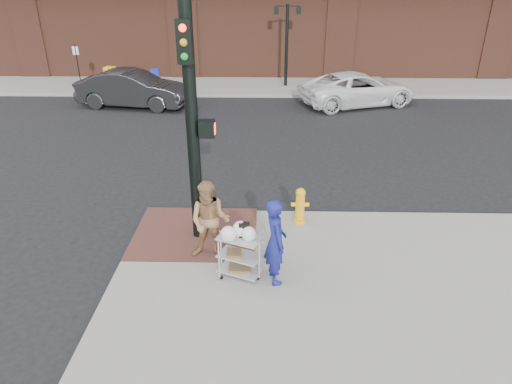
{
  "coord_description": "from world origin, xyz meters",
  "views": [
    {
      "loc": [
        1.03,
        -8.16,
        5.63
      ],
      "look_at": [
        0.81,
        0.83,
        1.25
      ],
      "focal_mm": 32.0,
      "sensor_mm": 36.0,
      "label": 1
    }
  ],
  "objects_px": {
    "lamp_post": "(287,37)",
    "woman_blue": "(276,241)",
    "traffic_signal_pole": "(193,123)",
    "sedan_dark": "(133,89)",
    "minivan_white": "(358,89)",
    "utility_cart": "(240,252)",
    "fire_hydrant": "(300,205)",
    "pedestrian_tan": "(210,221)"
  },
  "relations": [
    {
      "from": "fire_hydrant",
      "to": "sedan_dark",
      "type": "bearing_deg",
      "value": 122.56
    },
    {
      "from": "pedestrian_tan",
      "to": "utility_cart",
      "type": "xyz_separation_m",
      "value": [
        0.64,
        -0.6,
        -0.35
      ]
    },
    {
      "from": "sedan_dark",
      "to": "fire_hydrant",
      "type": "distance_m",
      "value": 12.76
    },
    {
      "from": "minivan_white",
      "to": "utility_cart",
      "type": "xyz_separation_m",
      "value": [
        -4.67,
        -13.45,
        -0.07
      ]
    },
    {
      "from": "traffic_signal_pole",
      "to": "sedan_dark",
      "type": "distance_m",
      "value": 12.46
    },
    {
      "from": "lamp_post",
      "to": "traffic_signal_pole",
      "type": "distance_m",
      "value": 15.43
    },
    {
      "from": "pedestrian_tan",
      "to": "traffic_signal_pole",
      "type": "bearing_deg",
      "value": 120.33
    },
    {
      "from": "minivan_white",
      "to": "utility_cart",
      "type": "distance_m",
      "value": 14.24
    },
    {
      "from": "lamp_post",
      "to": "sedan_dark",
      "type": "distance_m",
      "value": 8.19
    },
    {
      "from": "woman_blue",
      "to": "fire_hydrant",
      "type": "xyz_separation_m",
      "value": [
        0.62,
        2.28,
        -0.41
      ]
    },
    {
      "from": "lamp_post",
      "to": "pedestrian_tan",
      "type": "xyz_separation_m",
      "value": [
        -2.11,
        -16.08,
        -1.6
      ]
    },
    {
      "from": "traffic_signal_pole",
      "to": "minivan_white",
      "type": "relative_size",
      "value": 0.93
    },
    {
      "from": "minivan_white",
      "to": "fire_hydrant",
      "type": "bearing_deg",
      "value": 144.02
    },
    {
      "from": "sedan_dark",
      "to": "lamp_post",
      "type": "bearing_deg",
      "value": -52.52
    },
    {
      "from": "lamp_post",
      "to": "traffic_signal_pole",
      "type": "xyz_separation_m",
      "value": [
        -2.48,
        -15.23,
        0.21
      ]
    },
    {
      "from": "lamp_post",
      "to": "woman_blue",
      "type": "bearing_deg",
      "value": -92.66
    },
    {
      "from": "utility_cart",
      "to": "woman_blue",
      "type": "bearing_deg",
      "value": -12.29
    },
    {
      "from": "traffic_signal_pole",
      "to": "minivan_white",
      "type": "height_order",
      "value": "traffic_signal_pole"
    },
    {
      "from": "minivan_white",
      "to": "sedan_dark",
      "type": "bearing_deg",
      "value": 73.73
    },
    {
      "from": "utility_cart",
      "to": "fire_hydrant",
      "type": "relative_size",
      "value": 1.28
    },
    {
      "from": "pedestrian_tan",
      "to": "minivan_white",
      "type": "relative_size",
      "value": 0.33
    },
    {
      "from": "lamp_post",
      "to": "fire_hydrant",
      "type": "distance_m",
      "value": 14.69
    },
    {
      "from": "traffic_signal_pole",
      "to": "utility_cart",
      "type": "bearing_deg",
      "value": -55.41
    },
    {
      "from": "traffic_signal_pole",
      "to": "pedestrian_tan",
      "type": "relative_size",
      "value": 2.87
    },
    {
      "from": "lamp_post",
      "to": "traffic_signal_pole",
      "type": "height_order",
      "value": "traffic_signal_pole"
    },
    {
      "from": "traffic_signal_pole",
      "to": "pedestrian_tan",
      "type": "height_order",
      "value": "traffic_signal_pole"
    },
    {
      "from": "sedan_dark",
      "to": "woman_blue",
      "type": "bearing_deg",
      "value": -145.33
    },
    {
      "from": "traffic_signal_pole",
      "to": "fire_hydrant",
      "type": "height_order",
      "value": "traffic_signal_pole"
    },
    {
      "from": "pedestrian_tan",
      "to": "utility_cart",
      "type": "height_order",
      "value": "pedestrian_tan"
    },
    {
      "from": "pedestrian_tan",
      "to": "woman_blue",
      "type": "bearing_deg",
      "value": -22.42
    },
    {
      "from": "pedestrian_tan",
      "to": "fire_hydrant",
      "type": "distance_m",
      "value": 2.51
    },
    {
      "from": "sedan_dark",
      "to": "minivan_white",
      "type": "relative_size",
      "value": 0.93
    },
    {
      "from": "sedan_dark",
      "to": "utility_cart",
      "type": "distance_m",
      "value": 14.03
    },
    {
      "from": "sedan_dark",
      "to": "minivan_white",
      "type": "distance_m",
      "value": 10.24
    },
    {
      "from": "pedestrian_tan",
      "to": "sedan_dark",
      "type": "distance_m",
      "value": 13.23
    },
    {
      "from": "sedan_dark",
      "to": "minivan_white",
      "type": "xyz_separation_m",
      "value": [
        10.22,
        0.57,
        -0.07
      ]
    },
    {
      "from": "traffic_signal_pole",
      "to": "fire_hydrant",
      "type": "bearing_deg",
      "value": 16.23
    },
    {
      "from": "lamp_post",
      "to": "pedestrian_tan",
      "type": "relative_size",
      "value": 2.3
    },
    {
      "from": "traffic_signal_pole",
      "to": "utility_cart",
      "type": "relative_size",
      "value": 4.34
    },
    {
      "from": "lamp_post",
      "to": "woman_blue",
      "type": "height_order",
      "value": "lamp_post"
    },
    {
      "from": "sedan_dark",
      "to": "minivan_white",
      "type": "bearing_deg",
      "value": -77.73
    },
    {
      "from": "utility_cart",
      "to": "fire_hydrant",
      "type": "bearing_deg",
      "value": 58.29
    }
  ]
}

